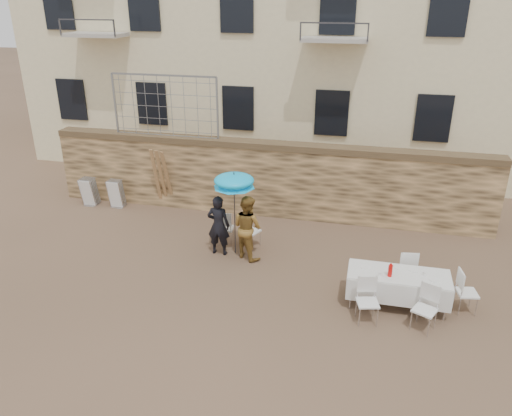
% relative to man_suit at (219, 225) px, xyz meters
% --- Properties ---
extents(ground, '(80.00, 80.00, 0.00)m').
position_rel_man_suit_xyz_m(ground, '(0.59, -2.27, -0.79)').
color(ground, brown).
rests_on(ground, ground).
extents(stone_wall, '(13.00, 0.50, 2.20)m').
position_rel_man_suit_xyz_m(stone_wall, '(0.59, 2.73, 0.31)').
color(stone_wall, olive).
rests_on(stone_wall, ground).
extents(chain_link_fence, '(3.20, 0.06, 1.80)m').
position_rel_man_suit_xyz_m(chain_link_fence, '(-2.41, 2.73, 2.31)').
color(chain_link_fence, gray).
rests_on(chain_link_fence, stone_wall).
extents(man_suit, '(0.58, 0.38, 1.59)m').
position_rel_man_suit_xyz_m(man_suit, '(0.00, 0.00, 0.00)').
color(man_suit, black).
rests_on(man_suit, ground).
extents(woman_dress, '(1.01, 0.95, 1.65)m').
position_rel_man_suit_xyz_m(woman_dress, '(0.75, 0.00, 0.03)').
color(woman_dress, '#BE893A').
rests_on(woman_dress, ground).
extents(umbrella, '(1.03, 1.03, 2.05)m').
position_rel_man_suit_xyz_m(umbrella, '(0.40, 0.10, 1.14)').
color(umbrella, '#3F3F44').
rests_on(umbrella, ground).
extents(couple_chair_left, '(0.54, 0.54, 0.96)m').
position_rel_man_suit_xyz_m(couple_chair_left, '(0.00, 0.55, -0.31)').
color(couple_chair_left, white).
rests_on(couple_chair_left, ground).
extents(couple_chair_right, '(0.63, 0.63, 0.96)m').
position_rel_man_suit_xyz_m(couple_chair_right, '(0.70, 0.55, -0.31)').
color(couple_chair_right, white).
rests_on(couple_chair_right, ground).
extents(banquet_table, '(2.10, 0.85, 0.78)m').
position_rel_man_suit_xyz_m(banquet_table, '(4.37, -1.33, -0.06)').
color(banquet_table, white).
rests_on(banquet_table, ground).
extents(soda_bottle, '(0.09, 0.09, 0.26)m').
position_rel_man_suit_xyz_m(soda_bottle, '(4.17, -1.48, 0.11)').
color(soda_bottle, red).
rests_on(soda_bottle, banquet_table).
extents(table_chair_front_left, '(0.58, 0.58, 0.96)m').
position_rel_man_suit_xyz_m(table_chair_front_left, '(3.77, -2.08, -0.31)').
color(table_chair_front_left, white).
rests_on(table_chair_front_left, ground).
extents(table_chair_front_right, '(0.64, 0.64, 0.96)m').
position_rel_man_suit_xyz_m(table_chair_front_right, '(4.87, -2.08, -0.31)').
color(table_chair_front_right, white).
rests_on(table_chair_front_right, ground).
extents(table_chair_back, '(0.55, 0.55, 0.96)m').
position_rel_man_suit_xyz_m(table_chair_back, '(4.57, -0.53, -0.31)').
color(table_chair_back, white).
rests_on(table_chair_back, ground).
extents(table_chair_side, '(0.55, 0.55, 0.96)m').
position_rel_man_suit_xyz_m(table_chair_side, '(5.77, -1.23, -0.31)').
color(table_chair_side, white).
rests_on(table_chair_side, ground).
extents(chair_stack_left, '(0.46, 0.47, 0.92)m').
position_rel_man_suit_xyz_m(chair_stack_left, '(-4.88, 2.24, -0.33)').
color(chair_stack_left, white).
rests_on(chair_stack_left, ground).
extents(chair_stack_right, '(0.46, 0.40, 0.92)m').
position_rel_man_suit_xyz_m(chair_stack_right, '(-3.98, 2.24, -0.33)').
color(chair_stack_right, white).
rests_on(chair_stack_right, ground).
extents(wood_planks, '(0.70, 0.20, 2.00)m').
position_rel_man_suit_xyz_m(wood_planks, '(-2.38, 2.31, 0.21)').
color(wood_planks, '#A37749').
rests_on(wood_planks, ground).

